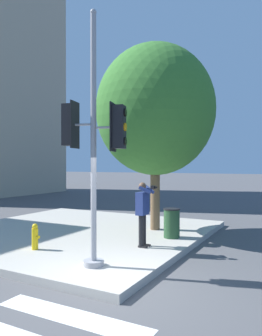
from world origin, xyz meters
TOP-DOWN VIEW (x-y plane):
  - ground_plane at (0.00, 0.00)m, footprint 160.00×160.00m
  - sidewalk_corner at (3.50, 3.50)m, footprint 8.00×8.00m
  - traffic_signal_pole at (0.59, 0.77)m, footprint 0.61×1.43m
  - person_photographer at (2.56, 0.55)m, footprint 0.50×0.53m
  - street_tree at (4.83, 1.20)m, footprint 3.96×3.96m
  - fire_hydrant at (1.00, 2.86)m, footprint 0.16×0.22m
  - trash_bin at (3.92, 0.27)m, footprint 0.50×0.50m

SIDE VIEW (x-z plane):
  - ground_plane at x=0.00m, z-range 0.00..0.00m
  - sidewalk_corner at x=3.50m, z-range 0.00..0.18m
  - fire_hydrant at x=1.00m, z-range 0.17..0.83m
  - trash_bin at x=3.92m, z-range 0.18..1.05m
  - person_photographer at x=2.56m, z-range 0.35..2.05m
  - traffic_signal_pole at x=0.59m, z-range 0.12..5.61m
  - street_tree at x=4.83m, z-range 1.08..7.26m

